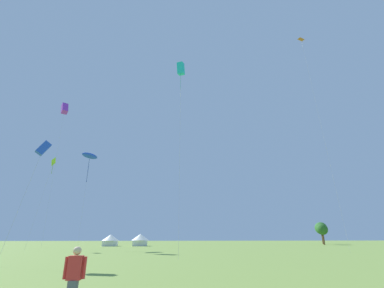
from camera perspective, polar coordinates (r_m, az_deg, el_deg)
name	(u,v)px	position (r m, az deg, el deg)	size (l,w,h in m)	color
kite_orange_diamond	(304,54)	(55.69, 22.81, 17.15)	(1.88, 1.63, 37.85)	orange
kite_purple_box	(65,109)	(70.18, -25.46, 6.80)	(2.23, 2.52, 32.07)	purple
kite_cyan_box	(181,69)	(37.56, -2.40, 15.62)	(1.20, 3.09, 24.40)	#1EB7CC
kite_blue_parafoil	(90,156)	(59.39, -20.90, -2.39)	(3.53, 3.94, 18.69)	blue
kite_lime_diamond	(53,164)	(57.96, -27.45, -3.70)	(1.42, 3.32, 16.70)	#99DB2D
kite_blue_box	(43,148)	(27.92, -29.07, -0.84)	(1.55, 2.59, 10.38)	blue
person_spectator	(73,282)	(8.54, -23.96, -25.29)	(0.57, 0.28, 1.73)	#565B66
festival_tent_right	(110,240)	(74.03, -16.96, -18.88)	(4.25, 4.25, 2.76)	white
festival_tent_left	(140,239)	(73.28, -10.95, -19.27)	(4.47, 4.47, 2.91)	white
tree_distant_left	(321,228)	(104.50, 25.74, -15.84)	(3.93, 3.93, 7.01)	brown
tree_distant_right	(322,229)	(92.89, 25.95, -16.03)	(3.21, 3.21, 5.97)	brown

